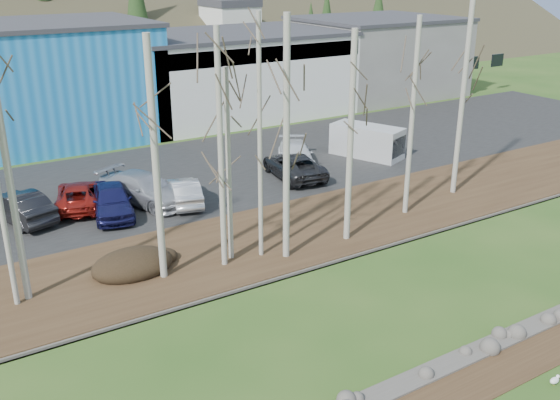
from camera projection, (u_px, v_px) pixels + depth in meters
dirt_strip at (454, 390)px, 18.85m from camera, size 80.00×1.80×0.03m
near_bank_rocks at (430, 374)px, 19.65m from camera, size 80.00×0.80×0.50m
river at (350, 315)px, 22.89m from camera, size 80.00×8.00×0.90m
far_bank_rocks at (289, 272)px, 26.14m from camera, size 80.00×0.80×0.46m
far_bank at (252, 243)px, 28.65m from camera, size 80.00×7.00×0.15m
parking_lot at (164, 180)px, 36.96m from camera, size 80.00×14.00×0.14m
building_blue at (3, 84)px, 43.61m from camera, size 20.40×12.24×8.30m
building_white at (231, 73)px, 52.80m from camera, size 18.36×12.24×6.80m
building_grey at (376, 56)px, 60.67m from camera, size 14.28×12.24×7.30m
seagull at (555, 380)px, 19.06m from camera, size 0.43×0.20×0.31m
dirt_mound at (132, 264)px, 25.76m from camera, size 3.42×2.41×0.67m
birch_0 at (7, 168)px, 21.95m from camera, size 0.27×0.27×10.45m
birch_2 at (156, 163)px, 23.73m from camera, size 0.28×0.28×9.67m
birch_3 at (221, 153)px, 24.73m from camera, size 0.24×0.24×9.83m
birch_4 at (286, 142)px, 25.40m from camera, size 0.28×0.28×10.23m
birch_5 at (229, 167)px, 25.61m from camera, size 0.22×0.22×8.20m
birch_6 at (260, 141)px, 25.52m from camera, size 0.19×0.19×10.28m
birch_7 at (350, 139)px, 27.29m from camera, size 0.28×0.28×9.46m
birch_8 at (412, 119)px, 30.26m from camera, size 0.25×0.25×9.75m
birch_9 at (464, 84)px, 32.66m from camera, size 0.28×0.28×12.05m
car_1 at (20, 207)px, 30.61m from camera, size 2.90×4.94×1.54m
car_2 at (78, 195)px, 32.41m from camera, size 3.56×5.21×1.32m
car_3 at (144, 189)px, 32.95m from camera, size 4.29×5.95×1.60m
car_4 at (112, 200)px, 31.38m from camera, size 2.86×4.97×1.59m
car_5 at (185, 191)px, 32.93m from camera, size 2.48×4.35×1.36m
car_6 at (294, 166)px, 36.97m from camera, size 3.18×5.53×1.45m
car_7 at (296, 155)px, 39.11m from camera, size 4.02×5.30×1.43m
van_white at (370, 142)px, 40.83m from camera, size 3.51×5.04×2.04m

